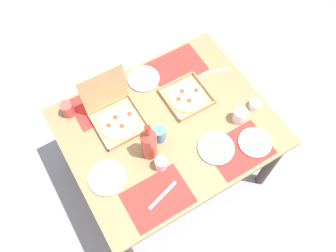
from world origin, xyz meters
TOP-DOWN VIEW (x-y plane):
  - ground_plane at (0.00, 0.00)m, footprint 6.00×6.00m
  - dining_table at (0.00, 0.00)m, footprint 1.25×1.01m
  - placemat_near_left at (-0.28, -0.36)m, footprint 0.36×0.26m
  - placemat_near_right at (0.28, -0.36)m, footprint 0.36×0.26m
  - placemat_far_left at (-0.28, 0.36)m, footprint 0.36×0.26m
  - placemat_far_right at (0.28, 0.36)m, footprint 0.36×0.26m
  - pizza_box_corner_left at (-0.25, 0.21)m, footprint 0.29×0.31m
  - pizza_box_edge_far at (0.21, 0.11)m, footprint 0.27×0.27m
  - plate_near_left at (-0.47, -0.11)m, footprint 0.22×0.22m
  - plate_far_right at (0.16, -0.28)m, footprint 0.22×0.22m
  - plate_near_right at (0.04, 0.38)m, footprint 0.21×0.21m
  - plate_middle at (0.38, -0.36)m, footprint 0.20×0.20m
  - soda_bottle at (-0.18, -0.10)m, footprint 0.09×0.09m
  - cup_dark at (-0.48, 0.39)m, footprint 0.07×0.07m
  - cup_clear_left at (-0.09, -0.04)m, footprint 0.08×0.08m
  - cup_spare at (-0.17, -0.21)m, footprint 0.07×0.07m
  - cup_red at (0.39, -0.19)m, footprint 0.08×0.08m
  - condiment_bowl at (0.54, -0.16)m, footprint 0.07×0.07m
  - fork_by_near_left at (0.48, 0.19)m, footprint 0.19×0.07m
  - knife_by_far_left at (-0.25, -0.36)m, footprint 0.21×0.07m

SIDE VIEW (x-z plane):
  - ground_plane at x=0.00m, z-range 0.00..0.00m
  - dining_table at x=0.00m, z-range 0.25..0.98m
  - placemat_near_left at x=-0.28m, z-range 0.73..0.73m
  - placemat_near_right at x=0.28m, z-range 0.73..0.73m
  - placemat_far_left at x=-0.28m, z-range 0.73..0.73m
  - placemat_far_right at x=0.28m, z-range 0.73..0.73m
  - fork_by_near_left at x=0.48m, z-range 0.73..0.73m
  - knife_by_far_left at x=-0.25m, z-range 0.73..0.73m
  - plate_near_left at x=-0.47m, z-range 0.73..0.74m
  - plate_near_right at x=0.04m, z-range 0.72..0.75m
  - plate_middle at x=0.38m, z-range 0.72..0.75m
  - plate_far_right at x=0.16m, z-range 0.72..0.75m
  - pizza_box_edge_far at x=0.21m, z-range 0.72..0.76m
  - condiment_bowl at x=0.54m, z-range 0.73..0.77m
  - cup_spare at x=-0.17m, z-range 0.73..0.81m
  - pizza_box_corner_left at x=-0.25m, z-range 0.62..0.94m
  - cup_red at x=0.39m, z-range 0.73..0.83m
  - cup_dark at x=-0.48m, z-range 0.73..0.83m
  - cup_clear_left at x=-0.09m, z-range 0.73..0.84m
  - soda_bottle at x=-0.18m, z-range 0.70..1.02m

